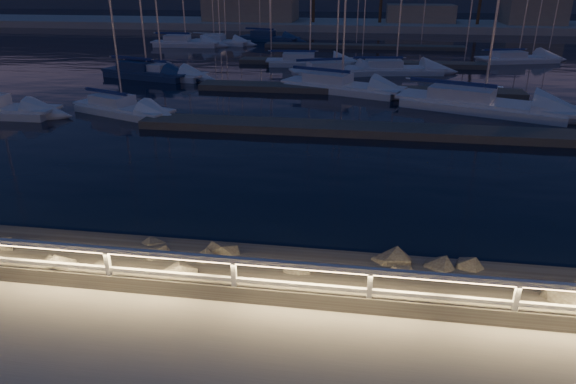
% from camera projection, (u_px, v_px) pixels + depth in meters
% --- Properties ---
extents(ground, '(400.00, 400.00, 0.00)m').
position_uv_depth(ground, '(323.00, 306.00, 11.39)').
color(ground, '#A6A096').
rests_on(ground, ground).
extents(harbor_water, '(400.00, 440.00, 0.60)m').
position_uv_depth(harbor_water, '(358.00, 83.00, 40.21)').
color(harbor_water, black).
rests_on(harbor_water, ground).
extents(guard_rail, '(44.11, 0.12, 1.06)m').
position_uv_depth(guard_rail, '(320.00, 276.00, 11.10)').
color(guard_rail, silver).
rests_on(guard_rail, ground).
extents(riprap, '(26.18, 2.49, 1.27)m').
position_uv_depth(riprap, '(348.00, 284.00, 12.52)').
color(riprap, '#69655A').
rests_on(riprap, ground).
extents(floating_docks, '(22.00, 36.00, 0.40)m').
position_uv_depth(floating_docks, '(359.00, 73.00, 41.16)').
color(floating_docks, '#635B52').
rests_on(floating_docks, ground).
extents(far_shore, '(160.00, 14.00, 5.20)m').
position_uv_depth(far_shore, '(366.00, 22.00, 78.77)').
color(far_shore, '#A6A096').
rests_on(far_shore, ground).
extents(sailboat_b, '(6.74, 4.11, 11.16)m').
position_uv_depth(sailboat_b, '(121.00, 107.00, 29.67)').
color(sailboat_b, silver).
rests_on(sailboat_b, ground).
extents(sailboat_c, '(8.79, 5.31, 14.47)m').
position_uv_depth(sailboat_c, '(339.00, 85.00, 35.47)').
color(sailboat_c, silver).
rests_on(sailboat_c, ground).
extents(sailboat_e, '(7.86, 4.17, 12.97)m').
position_uv_depth(sailboat_e, '(145.00, 72.00, 40.30)').
color(sailboat_e, navy).
rests_on(sailboat_e, ground).
extents(sailboat_f, '(7.57, 3.54, 12.45)m').
position_uv_depth(sailboat_f, '(160.00, 73.00, 40.13)').
color(sailboat_f, silver).
rests_on(sailboat_f, ground).
extents(sailboat_g, '(8.14, 3.51, 13.38)m').
position_uv_depth(sailboat_g, '(393.00, 68.00, 42.04)').
color(sailboat_g, silver).
rests_on(sailboat_g, ground).
extents(sailboat_h, '(10.27, 6.25, 16.85)m').
position_uv_depth(sailboat_h, '(478.00, 103.00, 30.41)').
color(sailboat_h, silver).
rests_on(sailboat_h, ground).
extents(sailboat_i, '(7.80, 2.72, 13.16)m').
position_uv_depth(sailboat_i, '(184.00, 42.00, 58.37)').
color(sailboat_i, silver).
rests_on(sailboat_i, ground).
extents(sailboat_j, '(7.59, 4.76, 12.59)m').
position_uv_depth(sailboat_j, '(334.00, 70.00, 41.20)').
color(sailboat_j, silver).
rests_on(sailboat_j, ground).
extents(sailboat_k, '(7.93, 3.08, 13.13)m').
position_uv_depth(sailboat_k, '(307.00, 61.00, 45.81)').
color(sailboat_k, silver).
rests_on(sailboat_k, ground).
extents(sailboat_l, '(7.96, 4.38, 12.98)m').
position_uv_depth(sailboat_l, '(516.00, 58.00, 47.61)').
color(sailboat_l, silver).
rests_on(sailboat_l, ground).
extents(sailboat_m, '(7.77, 4.08, 12.83)m').
position_uv_depth(sailboat_m, '(269.00, 37.00, 63.26)').
color(sailboat_m, navy).
rests_on(sailboat_m, ground).
extents(sailboat_n, '(7.24, 3.02, 11.98)m').
position_uv_depth(sailboat_n, '(219.00, 41.00, 60.06)').
color(sailboat_n, silver).
rests_on(sailboat_n, ground).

